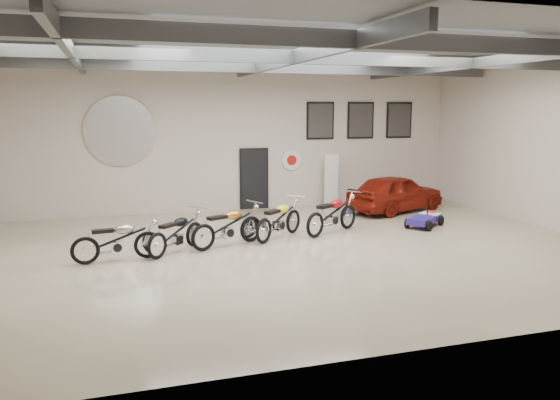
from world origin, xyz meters
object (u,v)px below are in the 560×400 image
object	(u,v)px
motorcycle_black	(176,232)
motorcycle_red	(332,213)
motorcycle_gold	(228,225)
motorcycle_yellow	(279,219)
vintage_car	(396,193)
motorcycle_silver	(117,239)
go_kart	(426,216)
banner_stand	(331,181)

from	to	relation	value
motorcycle_black	motorcycle_red	size ratio (longest dim) A/B	0.90
motorcycle_red	motorcycle_gold	bearing A→B (deg)	160.35
motorcycle_gold	motorcycle_yellow	world-z (taller)	motorcycle_gold
motorcycle_gold	vintage_car	world-z (taller)	vintage_car
motorcycle_black	motorcycle_yellow	xyz separation A→B (m)	(2.88, 0.71, 0.03)
motorcycle_silver	vintage_car	size ratio (longest dim) A/B	0.53
motorcycle_black	motorcycle_gold	size ratio (longest dim) A/B	0.93
motorcycle_red	motorcycle_yellow	bearing A→B (deg)	154.14
motorcycle_gold	go_kart	distance (m)	6.32
motorcycle_gold	vintage_car	bearing A→B (deg)	1.51
motorcycle_gold	motorcycle_red	xyz separation A→B (m)	(3.17, 0.60, 0.02)
banner_stand	motorcycle_black	world-z (taller)	banner_stand
vintage_car	motorcycle_silver	bearing A→B (deg)	90.46
motorcycle_red	motorcycle_black	bearing A→B (deg)	160.08
banner_stand	go_kart	size ratio (longest dim) A/B	1.12
go_kart	motorcycle_gold	bearing A→B (deg)	149.68
motorcycle_yellow	vintage_car	bearing A→B (deg)	-12.33
go_kart	vintage_car	xyz separation A→B (m)	(0.29, 2.44, 0.34)
banner_stand	go_kart	xyz separation A→B (m)	(1.50, -3.94, -0.64)
motorcycle_silver	motorcycle_red	size ratio (longest dim) A/B	0.91
motorcycle_yellow	vintage_car	distance (m)	5.68
motorcycle_black	motorcycle_red	xyz separation A→B (m)	(4.51, 0.84, 0.06)
vintage_car	motorcycle_yellow	bearing A→B (deg)	96.19
motorcycle_silver	go_kart	size ratio (longest dim) A/B	1.19
motorcycle_silver	motorcycle_black	distance (m)	1.48
go_kart	banner_stand	bearing A→B (deg)	74.72
motorcycle_silver	go_kart	xyz separation A→B (m)	(9.05, 1.26, -0.22)
motorcycle_yellow	motorcycle_red	size ratio (longest dim) A/B	0.95
motorcycle_black	go_kart	distance (m)	7.68
motorcycle_black	vintage_car	world-z (taller)	vintage_car
motorcycle_silver	motorcycle_gold	distance (m)	2.84
motorcycle_silver	go_kart	bearing A→B (deg)	1.78
motorcycle_silver	vintage_car	distance (m)	10.05
motorcycle_gold	motorcycle_yellow	distance (m)	1.60
motorcycle_silver	motorcycle_gold	world-z (taller)	motorcycle_gold
motorcycle_black	vintage_car	xyz separation A→B (m)	(7.92, 3.32, 0.13)
motorcycle_red	banner_stand	bearing A→B (deg)	37.53
motorcycle_silver	motorcycle_yellow	world-z (taller)	motorcycle_yellow
go_kart	motorcycle_silver	bearing A→B (deg)	151.80
motorcycle_black	motorcycle_yellow	size ratio (longest dim) A/B	0.94
motorcycle_gold	go_kart	xyz separation A→B (m)	(6.28, 0.64, -0.25)
motorcycle_red	vintage_car	world-z (taller)	vintage_car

